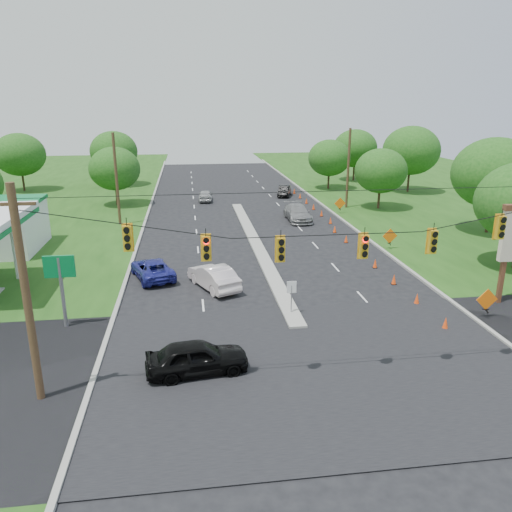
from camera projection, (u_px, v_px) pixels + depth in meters
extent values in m
plane|color=black|center=(317.00, 367.00, 23.17)|extent=(160.00, 160.00, 0.00)
cube|color=black|center=(317.00, 367.00, 23.17)|extent=(160.00, 14.00, 0.02)
cube|color=gray|center=(145.00, 224.00, 50.25)|extent=(0.25, 110.00, 0.16)
cube|color=gray|center=(339.00, 218.00, 52.87)|extent=(0.25, 110.00, 0.16)
cube|color=gray|center=(256.00, 244.00, 43.05)|extent=(1.00, 34.00, 0.18)
cylinder|color=gray|center=(291.00, 300.00, 28.58)|extent=(0.06, 0.06, 1.80)
cube|color=white|center=(292.00, 287.00, 28.35)|extent=(0.55, 0.04, 0.70)
cylinder|color=#422D1C|center=(27.00, 298.00, 19.34)|extent=(0.32, 0.32, 9.00)
cube|color=#422D1C|center=(13.00, 204.00, 18.24)|extent=(1.60, 0.12, 0.12)
cylinder|color=black|center=(330.00, 225.00, 20.15)|extent=(24.00, 0.04, 0.04)
cube|color=yellow|center=(128.00, 238.00, 19.19)|extent=(0.34, 0.24, 1.00)
cube|color=yellow|center=(206.00, 248.00, 19.74)|extent=(0.34, 0.24, 1.00)
cube|color=yellow|center=(281.00, 250.00, 20.18)|extent=(0.34, 0.24, 1.00)
cube|color=yellow|center=(364.00, 247.00, 20.63)|extent=(0.34, 0.24, 1.00)
cube|color=yellow|center=(432.00, 242.00, 20.99)|extent=(0.34, 0.24, 1.00)
cube|color=yellow|center=(500.00, 227.00, 21.23)|extent=(0.34, 0.24, 1.00)
cylinder|color=#422D1C|center=(117.00, 180.00, 48.61)|extent=(0.28, 0.28, 9.00)
cylinder|color=#422D1C|center=(348.00, 169.00, 56.58)|extent=(0.28, 0.28, 9.00)
cylinder|color=gray|center=(62.00, 293.00, 26.64)|extent=(0.20, 0.20, 4.00)
cube|color=#056E32|center=(59.00, 267.00, 26.19)|extent=(1.60, 0.15, 1.20)
cylinder|color=white|center=(14.00, 246.00, 33.92)|extent=(0.36, 0.36, 4.80)
cube|color=#59331E|center=(503.00, 269.00, 29.87)|extent=(0.25, 0.25, 4.40)
cone|color=#FF4811|center=(445.00, 323.00, 26.93)|extent=(0.32, 0.32, 0.70)
cone|color=#FF4811|center=(417.00, 299.00, 30.24)|extent=(0.32, 0.32, 0.70)
cone|color=#FF4811|center=(394.00, 279.00, 33.55)|extent=(0.32, 0.32, 0.70)
cone|color=#FF4811|center=(375.00, 263.00, 36.87)|extent=(0.32, 0.32, 0.70)
cone|color=#FF4811|center=(359.00, 250.00, 40.18)|extent=(0.32, 0.32, 0.70)
cone|color=#FF4811|center=(346.00, 239.00, 43.49)|extent=(0.32, 0.32, 0.70)
cone|color=#FF4811|center=(335.00, 229.00, 46.80)|extent=(0.32, 0.32, 0.70)
cone|color=#FF4811|center=(331.00, 220.00, 50.19)|extent=(0.32, 0.32, 0.70)
cone|color=#FF4811|center=(322.00, 213.00, 53.51)|extent=(0.32, 0.32, 0.70)
cone|color=#FF4811|center=(314.00, 207.00, 56.82)|extent=(0.32, 0.32, 0.70)
cone|color=#FF4811|center=(306.00, 201.00, 60.13)|extent=(0.32, 0.32, 0.70)
cone|color=#FF4811|center=(300.00, 196.00, 63.44)|extent=(0.32, 0.32, 0.70)
cone|color=#FF4811|center=(294.00, 191.00, 66.75)|extent=(0.32, 0.32, 0.70)
cone|color=#FF4811|center=(289.00, 187.00, 70.07)|extent=(0.32, 0.32, 0.70)
cube|color=black|center=(486.00, 309.00, 28.19)|extent=(0.06, 0.58, 0.26)
cube|color=black|center=(486.00, 309.00, 28.19)|extent=(0.06, 0.58, 0.26)
cube|color=orange|center=(487.00, 299.00, 28.02)|extent=(1.27, 0.05, 1.27)
cube|color=black|center=(389.00, 243.00, 41.44)|extent=(0.06, 0.58, 0.26)
cube|color=black|center=(389.00, 243.00, 41.44)|extent=(0.06, 0.58, 0.26)
cube|color=orange|center=(390.00, 236.00, 41.27)|extent=(1.27, 0.05, 1.27)
cube|color=black|center=(340.00, 209.00, 54.69)|extent=(0.06, 0.58, 0.26)
cube|color=black|center=(340.00, 209.00, 54.69)|extent=(0.06, 0.58, 0.26)
cube|color=orange|center=(340.00, 203.00, 54.51)|extent=(1.27, 0.05, 1.27)
cylinder|color=black|center=(23.00, 181.00, 68.33)|extent=(0.28, 0.28, 2.88)
ellipsoid|color=#194C14|center=(20.00, 155.00, 67.28)|extent=(6.72, 6.72, 5.76)
cylinder|color=black|center=(117.00, 195.00, 58.84)|extent=(0.28, 0.28, 2.52)
ellipsoid|color=#194C14|center=(115.00, 169.00, 57.93)|extent=(5.88, 5.88, 5.04)
cylinder|color=black|center=(116.00, 176.00, 72.72)|extent=(0.28, 0.28, 2.88)
ellipsoid|color=#194C14|center=(114.00, 151.00, 71.68)|extent=(6.72, 6.72, 5.76)
cylinder|color=black|center=(488.00, 216.00, 46.36)|extent=(0.28, 0.28, 3.24)
ellipsoid|color=#194C14|center=(495.00, 173.00, 45.19)|extent=(7.56, 7.56, 6.48)
cylinder|color=black|center=(379.00, 198.00, 57.05)|extent=(0.28, 0.28, 2.52)
ellipsoid|color=#194C14|center=(381.00, 171.00, 56.14)|extent=(5.88, 5.88, 5.04)
cylinder|color=black|center=(408.00, 180.00, 67.44)|extent=(0.28, 0.28, 3.24)
ellipsoid|color=#194C14|center=(411.00, 150.00, 66.27)|extent=(7.56, 7.56, 6.48)
cylinder|color=black|center=(354.00, 171.00, 77.39)|extent=(0.28, 0.28, 2.88)
ellipsoid|color=#194C14|center=(355.00, 148.00, 76.34)|extent=(6.72, 6.72, 5.76)
cylinder|color=black|center=(328.00, 180.00, 70.04)|extent=(0.28, 0.28, 2.52)
ellipsoid|color=#194C14|center=(329.00, 158.00, 69.13)|extent=(5.88, 5.88, 5.04)
imported|color=black|center=(197.00, 357.00, 22.41)|extent=(4.80, 2.41, 1.57)
imported|color=silver|center=(213.00, 277.00, 32.77)|extent=(3.46, 5.06, 1.58)
imported|color=navy|center=(152.00, 269.00, 34.63)|extent=(3.66, 5.36, 1.36)
imported|color=gray|center=(298.00, 213.00, 51.47)|extent=(2.31, 5.59, 1.62)
imported|color=#ADADAD|center=(205.00, 195.00, 61.63)|extent=(1.85, 4.15, 1.39)
imported|color=black|center=(284.00, 191.00, 64.88)|extent=(2.53, 4.35, 1.35)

